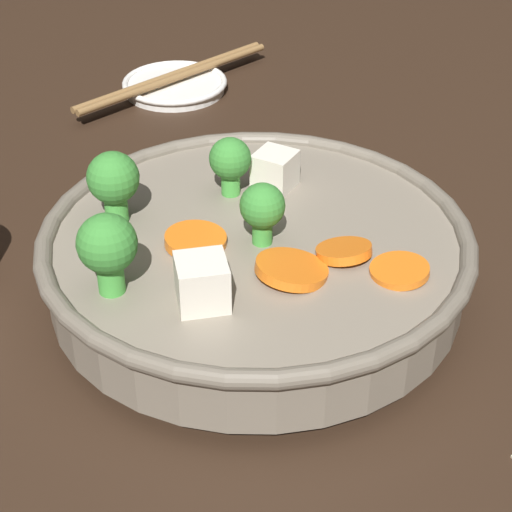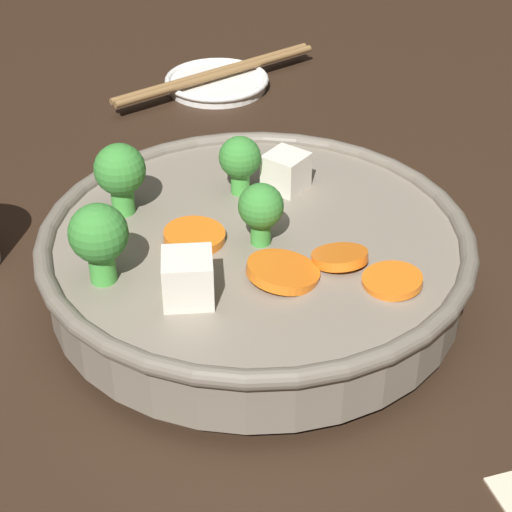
{
  "view_description": "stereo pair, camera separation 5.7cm",
  "coord_description": "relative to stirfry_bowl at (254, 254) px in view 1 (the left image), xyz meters",
  "views": [
    {
      "loc": [
        -0.21,
        -0.42,
        0.36
      ],
      "look_at": [
        0.0,
        0.0,
        0.03
      ],
      "focal_mm": 60.0,
      "sensor_mm": 36.0,
      "label": 1
    },
    {
      "loc": [
        -0.16,
        -0.44,
        0.36
      ],
      "look_at": [
        0.0,
        0.0,
        0.03
      ],
      "focal_mm": 60.0,
      "sensor_mm": 36.0,
      "label": 2
    }
  ],
  "objects": [
    {
      "name": "chopsticks_pair",
      "position": [
        0.09,
        0.34,
        -0.02
      ],
      "size": [
        0.23,
        0.08,
        0.01
      ],
      "color": "olive",
      "rests_on": "side_saucer"
    },
    {
      "name": "ground_plane",
      "position": [
        0.0,
        -0.0,
        -0.04
      ],
      "size": [
        3.0,
        3.0,
        0.0
      ],
      "primitive_type": "plane",
      "color": "black"
    },
    {
      "name": "stirfry_bowl",
      "position": [
        0.0,
        0.0,
        0.0
      ],
      "size": [
        0.29,
        0.29,
        0.1
      ],
      "color": "slate",
      "rests_on": "ground_plane"
    },
    {
      "name": "side_saucer",
      "position": [
        0.09,
        0.34,
        -0.03
      ],
      "size": [
        0.11,
        0.11,
        0.01
      ],
      "color": "white",
      "rests_on": "ground_plane"
    }
  ]
}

